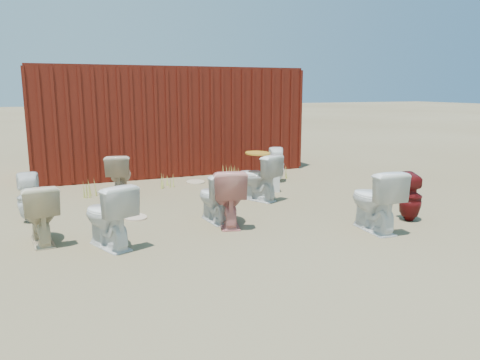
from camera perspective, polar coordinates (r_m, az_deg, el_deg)
name	(u,v)px	position (r m, az deg, el deg)	size (l,w,h in m)	color
ground	(256,225)	(6.75, 1.98, -5.49)	(100.00, 100.00, 0.00)	brown
shipping_container	(166,119)	(11.42, -9.05, 7.31)	(6.00, 2.40, 2.40)	#4A110C
toilet_front_a	(108,215)	(5.94, -15.79, -4.18)	(0.45, 0.79, 0.81)	white
toilet_front_pink	(228,197)	(6.65, -1.45, -2.07)	(0.46, 0.81, 0.82)	#E28882
toilet_front_c	(215,197)	(6.85, -3.07, -2.07)	(0.41, 0.72, 0.74)	white
toilet_front_maroon	(410,197)	(7.32, 20.06, -1.96)	(0.32, 0.33, 0.72)	#5F1010
toilet_front_e	(375,200)	(6.65, 16.11, -2.36)	(0.48, 0.84, 0.86)	white
toilet_back_a	(29,198)	(7.47, -24.34, -2.00)	(0.32, 0.33, 0.72)	white
toilet_back_beige_left	(40,214)	(6.40, -23.20, -3.78)	(0.43, 0.75, 0.77)	beige
toilet_back_beige_right	(119,175)	(8.70, -14.49, 0.55)	(0.43, 0.76, 0.78)	#C9B193
toilet_back_yellowlid	(258,177)	(8.15, 2.15, 0.36)	(0.46, 0.80, 0.82)	silver
toilet_back_e	(277,165)	(9.77, 4.48, 1.84)	(0.32, 0.33, 0.72)	white
yellow_lid	(258,153)	(8.08, 2.17, 3.29)	(0.41, 0.52, 0.03)	#C58522
loose_tank	(266,183)	(8.86, 3.14, -0.33)	(0.50, 0.20, 0.35)	white
loose_lid_near	(195,182)	(9.79, -5.45, -0.23)	(0.38, 0.49, 0.02)	beige
loose_lid_far	(134,217)	(7.29, -12.80, -4.42)	(0.36, 0.47, 0.02)	beige
weed_clump_a	(94,188)	(8.81, -17.38, -0.95)	(0.36, 0.36, 0.33)	#B4B749
weed_clump_b	(221,178)	(9.49, -2.31, 0.19)	(0.32, 0.32, 0.26)	#B4B749
weed_clump_c	(279,171)	(10.23, 4.72, 1.08)	(0.36, 0.36, 0.31)	#B4B749
weed_clump_d	(165,180)	(9.38, -9.08, -0.06)	(0.30, 0.30, 0.27)	#B4B749
weed_clump_e	(231,172)	(10.24, -1.12, 1.03)	(0.34, 0.34, 0.27)	#B4B749
weed_clump_f	(384,193)	(8.71, 17.14, -1.47)	(0.28, 0.28, 0.21)	#B4B749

